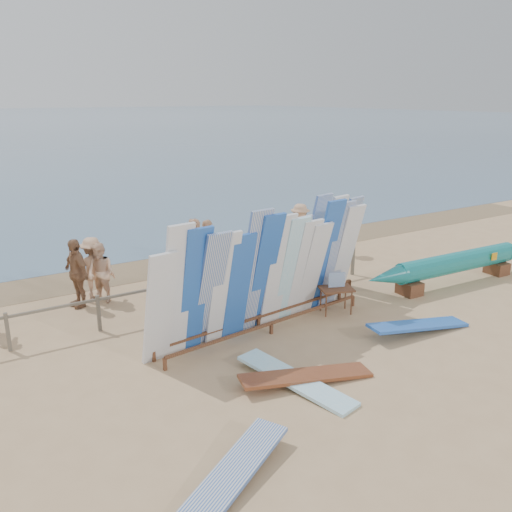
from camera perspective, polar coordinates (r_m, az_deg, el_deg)
ground at (r=11.80m, az=-2.28°, el=-10.85°), size 160.00×160.00×0.00m
wet_sand_strip at (r=17.95m, az=-13.79°, el=-1.52°), size 40.00×2.60×0.01m
fence at (r=14.01m, az=-8.43°, el=-3.64°), size 12.08×0.08×0.90m
main_surfboard_rack at (r=12.64m, az=0.98°, el=-2.16°), size 6.13×1.41×3.07m
side_surfboard_rack at (r=14.95m, az=6.86°, el=0.65°), size 2.74×1.28×3.00m
outrigger_canoe at (r=17.17m, az=20.41°, el=-0.75°), size 6.90×0.87×0.98m
vendor_table at (r=14.17m, az=8.42°, el=-4.56°), size 0.98×0.83×1.10m
flat_board_e at (r=8.51m, az=-2.90°, el=-23.09°), size 2.64×1.77×0.29m
flat_board_a at (r=10.89m, az=4.11°, el=-13.37°), size 1.16×2.76×0.22m
flat_board_c at (r=11.03m, az=5.30°, el=-13.01°), size 2.75×1.17×0.26m
flat_board_d at (r=13.62m, az=16.67°, el=-7.67°), size 2.74×0.89×0.36m
beach_chair_left at (r=15.18m, az=-7.75°, el=-3.61°), size 0.64×0.66×0.79m
beach_chair_right at (r=15.59m, az=-3.31°, el=-2.89°), size 0.74×0.74×0.82m
stroller at (r=15.35m, az=-5.00°, el=-2.31°), size 0.64×0.89×1.20m
beachgoer_2 at (r=15.19m, az=-16.05°, el=-1.75°), size 0.73×0.89×1.65m
beachgoer_8 at (r=16.34m, az=2.21°, el=0.49°), size 0.66×0.96×1.81m
beachgoer_4 at (r=15.05m, az=-18.39°, el=-1.70°), size 0.72×1.17×1.86m
beachgoer_9 at (r=19.01m, az=4.64°, el=2.79°), size 1.14×1.22×1.83m
beachgoer_3 at (r=15.50m, az=-16.77°, el=-1.24°), size 1.22×0.89×1.75m
beachgoer_extra_0 at (r=19.33m, az=8.74°, el=2.68°), size 0.64×1.16×1.70m
beachgoer_5 at (r=18.12m, az=-6.50°, el=1.58°), size 1.49×1.06×1.55m
beachgoer_7 at (r=17.03m, az=-5.05°, el=0.99°), size 0.49×0.70×1.74m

